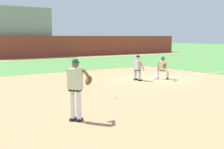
# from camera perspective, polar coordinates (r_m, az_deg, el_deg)

# --- Properties ---
(ground_plane) EXTENTS (160.00, 160.00, 0.00)m
(ground_plane) POSITION_cam_1_polar(r_m,az_deg,el_deg) (18.59, 7.74, -0.83)
(ground_plane) COLOR #518942
(infield_dirt_patch) EXTENTS (18.00, 18.00, 0.01)m
(infield_dirt_patch) POSITION_cam_1_polar(r_m,az_deg,el_deg) (13.85, 2.96, -3.40)
(infield_dirt_patch) COLOR tan
(infield_dirt_patch) RESTS_ON ground
(warning_track_strip) EXTENTS (48.00, 3.20, 0.01)m
(warning_track_strip) POSITION_cam_1_polar(r_m,az_deg,el_deg) (35.82, -14.65, 2.72)
(warning_track_strip) COLOR tan
(warning_track_strip) RESTS_ON ground
(first_base_bag) EXTENTS (0.38, 0.38, 0.09)m
(first_base_bag) POSITION_cam_1_polar(r_m,az_deg,el_deg) (18.58, 7.74, -0.69)
(first_base_bag) COLOR white
(first_base_bag) RESTS_ON ground
(baseball) EXTENTS (0.07, 0.07, 0.07)m
(baseball) POSITION_cam_1_polar(r_m,az_deg,el_deg) (12.75, 0.71, -4.15)
(baseball) COLOR white
(baseball) RESTS_ON ground
(pitcher) EXTENTS (0.85, 0.57, 1.86)m
(pitcher) POSITION_cam_1_polar(r_m,az_deg,el_deg) (9.17, -6.53, -2.07)
(pitcher) COLOR black
(pitcher) RESTS_ON ground
(first_baseman) EXTENTS (0.82, 1.03, 1.34)m
(first_baseman) POSITION_cam_1_polar(r_m,az_deg,el_deg) (18.49, 9.28, 1.39)
(first_baseman) COLOR black
(first_baseman) RESTS_ON ground
(baserunner) EXTENTS (0.45, 0.60, 1.46)m
(baserunner) POSITION_cam_1_polar(r_m,az_deg,el_deg) (17.72, 4.73, 1.42)
(baserunner) COLOR black
(baserunner) RESTS_ON ground
(outfield_wall) EXTENTS (48.00, 0.50, 2.60)m
(outfield_wall) POSITION_cam_1_polar(r_m,az_deg,el_deg) (37.63, -15.80, 4.85)
(outfield_wall) COLOR brown
(outfield_wall) RESTS_ON ground
(stadium_seating_block) EXTENTS (7.86, 5.90, 6.00)m
(stadium_seating_block) POSITION_cam_1_polar(r_m,az_deg,el_deg) (41.17, -17.64, 7.34)
(stadium_seating_block) COLOR gray
(stadium_seating_block) RESTS_ON ground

